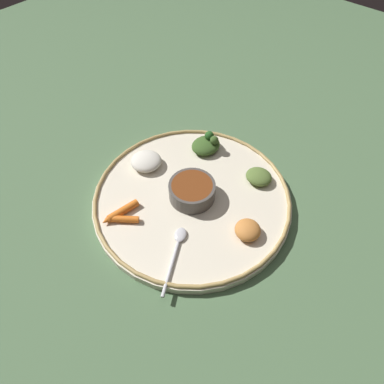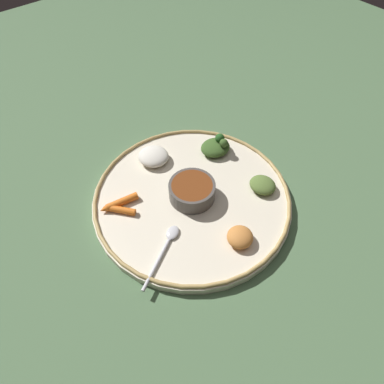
% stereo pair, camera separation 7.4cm
% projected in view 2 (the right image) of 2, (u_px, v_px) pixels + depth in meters
% --- Properties ---
extents(ground_plane, '(2.40, 2.40, 0.00)m').
position_uv_depth(ground_plane, '(192.00, 201.00, 0.76)').
color(ground_plane, '#4C6B47').
extents(platter, '(0.43, 0.43, 0.02)m').
position_uv_depth(platter, '(192.00, 199.00, 0.76)').
color(platter, beige).
rests_on(platter, ground_plane).
extents(platter_rim, '(0.43, 0.43, 0.01)m').
position_uv_depth(platter_rim, '(192.00, 195.00, 0.75)').
color(platter_rim, tan).
rests_on(platter_rim, platter).
extents(center_bowl, '(0.10, 0.10, 0.04)m').
position_uv_depth(center_bowl, '(192.00, 190.00, 0.73)').
color(center_bowl, '#4C4742').
rests_on(center_bowl, platter).
extents(spoon, '(0.08, 0.14, 0.01)m').
position_uv_depth(spoon, '(166.00, 246.00, 0.67)').
color(spoon, silver).
rests_on(spoon, platter).
extents(greens_pile, '(0.08, 0.08, 0.04)m').
position_uv_depth(greens_pile, '(216.00, 146.00, 0.82)').
color(greens_pile, '#385623').
rests_on(greens_pile, platter).
extents(carrot_near_spoon, '(0.03, 0.09, 0.02)m').
position_uv_depth(carrot_near_spoon, '(119.00, 203.00, 0.73)').
color(carrot_near_spoon, orange).
rests_on(carrot_near_spoon, platter).
extents(carrot_outer, '(0.06, 0.05, 0.01)m').
position_uv_depth(carrot_outer, '(120.00, 210.00, 0.72)').
color(carrot_outer, orange).
rests_on(carrot_outer, platter).
extents(mound_collards, '(0.07, 0.06, 0.03)m').
position_uv_depth(mound_collards, '(263.00, 185.00, 0.75)').
color(mound_collards, '#567033').
rests_on(mound_collards, platter).
extents(mound_rice_white, '(0.10, 0.10, 0.03)m').
position_uv_depth(mound_rice_white, '(155.00, 155.00, 0.81)').
color(mound_rice_white, silver).
rests_on(mound_rice_white, platter).
extents(mound_squash, '(0.07, 0.07, 0.03)m').
position_uv_depth(mound_squash, '(238.00, 238.00, 0.67)').
color(mound_squash, '#C67A38').
rests_on(mound_squash, platter).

